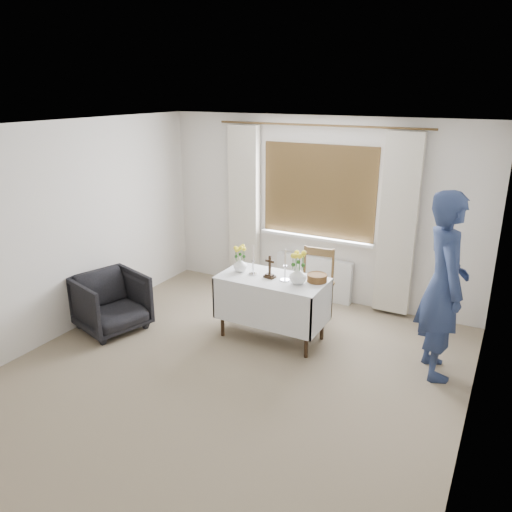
{
  "coord_description": "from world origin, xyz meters",
  "views": [
    {
      "loc": [
        2.37,
        -3.72,
        2.84
      ],
      "look_at": [
        -0.09,
        0.87,
        1.07
      ],
      "focal_mm": 35.0,
      "sensor_mm": 36.0,
      "label": 1
    }
  ],
  "objects_px": {
    "flower_vase_left": "(240,265)",
    "wooden_chair": "(314,287)",
    "armchair": "(111,303)",
    "person": "(443,286)",
    "flower_vase_right": "(298,275)",
    "wooden_cross": "(270,267)",
    "altar_table": "(272,308)"
  },
  "relations": [
    {
      "from": "wooden_chair",
      "to": "armchair",
      "type": "bearing_deg",
      "value": -151.83
    },
    {
      "from": "flower_vase_left",
      "to": "flower_vase_right",
      "type": "relative_size",
      "value": 0.85
    },
    {
      "from": "person",
      "to": "flower_vase_left",
      "type": "distance_m",
      "value": 2.27
    },
    {
      "from": "altar_table",
      "to": "flower_vase_right",
      "type": "distance_m",
      "value": 0.58
    },
    {
      "from": "flower_vase_right",
      "to": "armchair",
      "type": "bearing_deg",
      "value": -161.91
    },
    {
      "from": "wooden_cross",
      "to": "person",
      "type": "bearing_deg",
      "value": 14.25
    },
    {
      "from": "flower_vase_right",
      "to": "wooden_cross",
      "type": "bearing_deg",
      "value": 178.29
    },
    {
      "from": "altar_table",
      "to": "armchair",
      "type": "distance_m",
      "value": 1.97
    },
    {
      "from": "wooden_chair",
      "to": "wooden_cross",
      "type": "xyz_separation_m",
      "value": [
        -0.29,
        -0.66,
        0.43
      ]
    },
    {
      "from": "armchair",
      "to": "flower_vase_left",
      "type": "relative_size",
      "value": 4.52
    },
    {
      "from": "armchair",
      "to": "flower_vase_right",
      "type": "xyz_separation_m",
      "value": [
        2.16,
        0.7,
        0.51
      ]
    },
    {
      "from": "flower_vase_right",
      "to": "wooden_chair",
      "type": "bearing_deg",
      "value": 95.53
    },
    {
      "from": "flower_vase_left",
      "to": "wooden_cross",
      "type": "bearing_deg",
      "value": -3.01
    },
    {
      "from": "altar_table",
      "to": "person",
      "type": "distance_m",
      "value": 1.92
    },
    {
      "from": "person",
      "to": "flower_vase_left",
      "type": "xyz_separation_m",
      "value": [
        -2.26,
        -0.12,
        -0.12
      ]
    },
    {
      "from": "flower_vase_left",
      "to": "wooden_chair",
      "type": "bearing_deg",
      "value": 42.77
    },
    {
      "from": "altar_table",
      "to": "person",
      "type": "xyz_separation_m",
      "value": [
        1.83,
        0.13,
        0.58
      ]
    },
    {
      "from": "wooden_chair",
      "to": "flower_vase_left",
      "type": "distance_m",
      "value": 1.02
    },
    {
      "from": "person",
      "to": "flower_vase_right",
      "type": "xyz_separation_m",
      "value": [
        -1.5,
        -0.15,
        -0.1
      ]
    },
    {
      "from": "armchair",
      "to": "person",
      "type": "bearing_deg",
      "value": -59.51
    },
    {
      "from": "altar_table",
      "to": "person",
      "type": "bearing_deg",
      "value": 4.19
    },
    {
      "from": "wooden_chair",
      "to": "person",
      "type": "xyz_separation_m",
      "value": [
        1.57,
        -0.52,
        0.5
      ]
    },
    {
      "from": "person",
      "to": "wooden_chair",
      "type": "bearing_deg",
      "value": 48.3
    },
    {
      "from": "flower_vase_left",
      "to": "armchair",
      "type": "bearing_deg",
      "value": -152.26
    },
    {
      "from": "wooden_chair",
      "to": "flower_vase_left",
      "type": "relative_size",
      "value": 5.46
    },
    {
      "from": "person",
      "to": "flower_vase_left",
      "type": "height_order",
      "value": "person"
    },
    {
      "from": "wooden_cross",
      "to": "flower_vase_right",
      "type": "bearing_deg",
      "value": 8.11
    },
    {
      "from": "wooden_cross",
      "to": "flower_vase_left",
      "type": "height_order",
      "value": "wooden_cross"
    },
    {
      "from": "wooden_chair",
      "to": "armchair",
      "type": "distance_m",
      "value": 2.51
    },
    {
      "from": "flower_vase_right",
      "to": "flower_vase_left",
      "type": "bearing_deg",
      "value": 177.6
    },
    {
      "from": "armchair",
      "to": "wooden_cross",
      "type": "distance_m",
      "value": 2.01
    },
    {
      "from": "altar_table",
      "to": "flower_vase_left",
      "type": "bearing_deg",
      "value": 178.53
    }
  ]
}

